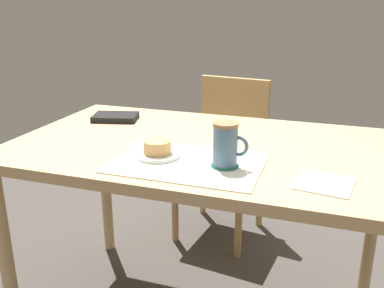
# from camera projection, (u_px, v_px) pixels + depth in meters

# --- Properties ---
(dining_table) EXTENTS (1.35, 0.80, 0.75)m
(dining_table) POSITION_uv_depth(u_px,v_px,m) (204.00, 164.00, 1.52)
(dining_table) COLOR tan
(dining_table) RESTS_ON ground_plane
(wooden_chair) EXTENTS (0.47, 0.47, 0.83)m
(wooden_chair) POSITION_uv_depth(u_px,v_px,m) (225.00, 149.00, 2.30)
(wooden_chair) COLOR tan
(wooden_chair) RESTS_ON ground_plane
(placemat) EXTENTS (0.46, 0.32, 0.00)m
(placemat) POSITION_uv_depth(u_px,v_px,m) (188.00, 163.00, 1.32)
(placemat) COLOR silver
(placemat) RESTS_ON dining_table
(pastry_plate) EXTENTS (0.14, 0.14, 0.01)m
(pastry_plate) POSITION_uv_depth(u_px,v_px,m) (158.00, 155.00, 1.36)
(pastry_plate) COLOR silver
(pastry_plate) RESTS_ON placemat
(pastry) EXTENTS (0.09, 0.09, 0.04)m
(pastry) POSITION_uv_depth(u_px,v_px,m) (157.00, 147.00, 1.35)
(pastry) COLOR #E0A860
(pastry) RESTS_ON pastry_plate
(coffee_coaster) EXTENTS (0.08, 0.08, 0.00)m
(coffee_coaster) POSITION_uv_depth(u_px,v_px,m) (225.00, 165.00, 1.28)
(coffee_coaster) COLOR #196B4C
(coffee_coaster) RESTS_ON placemat
(coffee_mug) EXTENTS (0.11, 0.07, 0.13)m
(coffee_mug) POSITION_uv_depth(u_px,v_px,m) (226.00, 144.00, 1.26)
(coffee_mug) COLOR slate
(coffee_mug) RESTS_ON coffee_coaster
(paper_napkin) EXTENTS (0.17, 0.17, 0.00)m
(paper_napkin) POSITION_uv_depth(u_px,v_px,m) (324.00, 183.00, 1.17)
(paper_napkin) COLOR white
(paper_napkin) RESTS_ON dining_table
(small_book) EXTENTS (0.21, 0.17, 0.02)m
(small_book) POSITION_uv_depth(u_px,v_px,m) (115.00, 117.00, 1.80)
(small_book) COLOR black
(small_book) RESTS_ON dining_table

